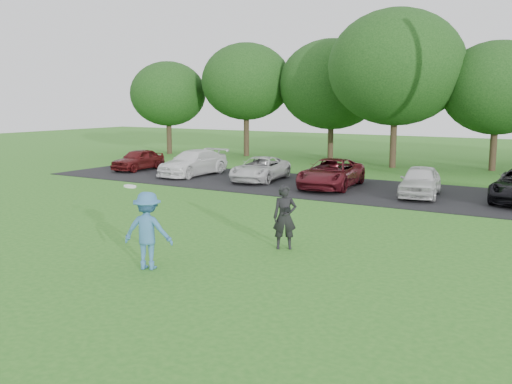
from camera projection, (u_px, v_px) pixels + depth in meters
ground at (174, 272)px, 12.57m from camera, size 100.00×100.00×0.00m
parking_lot at (374, 191)px, 23.56m from camera, size 32.00×6.50×0.03m
frisbee_player at (148, 231)px, 12.69m from camera, size 1.28×0.99×1.92m
camera_bystander at (285, 217)px, 14.41m from camera, size 0.72×0.65×1.64m
parked_cars at (397, 178)px, 23.07m from camera, size 28.21×4.93×1.25m
tree_row at (467, 78)px, 30.25m from camera, size 42.39×9.85×8.64m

